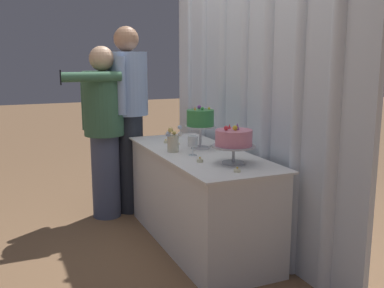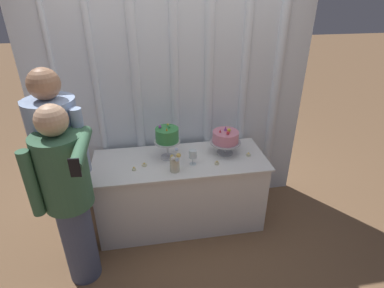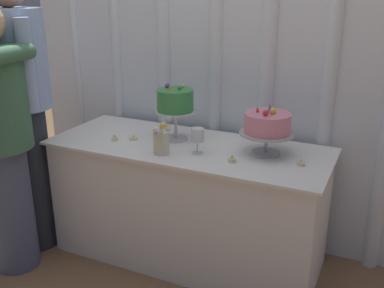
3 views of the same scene
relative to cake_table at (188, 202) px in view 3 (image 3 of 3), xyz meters
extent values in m
plane|color=#846042|center=(0.00, -0.10, -0.38)|extent=(24.00, 24.00, 0.00)
cube|color=silver|center=(0.00, 0.41, 0.93)|extent=(2.77, 0.04, 2.63)
cylinder|color=silver|center=(-1.09, 0.39, 0.93)|extent=(0.05, 0.05, 2.63)
cylinder|color=silver|center=(-0.74, 0.39, 0.93)|extent=(0.07, 0.07, 2.63)
cylinder|color=silver|center=(-0.36, 0.39, 0.93)|extent=(0.09, 0.09, 2.63)
cylinder|color=silver|center=(0.01, 0.39, 0.93)|extent=(0.08, 0.08, 2.63)
cylinder|color=silver|center=(0.35, 0.39, 0.93)|extent=(0.10, 0.10, 2.63)
cylinder|color=silver|center=(0.72, 0.39, 0.93)|extent=(0.09, 0.09, 2.63)
cube|color=white|center=(0.00, 0.00, -0.01)|extent=(1.63, 0.61, 0.74)
cube|color=white|center=(0.00, 0.00, 0.37)|extent=(1.68, 0.66, 0.01)
cylinder|color=silver|center=(-0.11, 0.06, 0.38)|extent=(0.15, 0.15, 0.01)
cylinder|color=silver|center=(-0.11, 0.06, 0.47)|extent=(0.02, 0.02, 0.16)
cylinder|color=silver|center=(-0.11, 0.06, 0.56)|extent=(0.25, 0.25, 0.01)
cylinder|color=#388E47|center=(-0.11, 0.06, 0.63)|extent=(0.22, 0.22, 0.13)
sphere|color=green|center=(-0.09, 0.07, 0.70)|extent=(0.03, 0.03, 0.03)
sphere|color=yellow|center=(-0.09, 0.13, 0.70)|extent=(0.02, 0.02, 0.02)
sphere|color=purple|center=(-0.17, 0.08, 0.71)|extent=(0.03, 0.03, 0.03)
cone|color=orange|center=(-0.12, 0.02, 0.71)|extent=(0.02, 0.02, 0.03)
cylinder|color=#B2B2B7|center=(0.46, 0.05, 0.38)|extent=(0.16, 0.16, 0.01)
cylinder|color=#B2B2B7|center=(0.46, 0.05, 0.44)|extent=(0.02, 0.02, 0.11)
cylinder|color=#B2B2B7|center=(0.46, 0.05, 0.50)|extent=(0.31, 0.31, 0.01)
cylinder|color=pink|center=(0.46, 0.05, 0.56)|extent=(0.26, 0.26, 0.11)
sphere|color=yellow|center=(0.49, 0.05, 0.63)|extent=(0.04, 0.04, 0.04)
cone|color=purple|center=(0.46, 0.08, 0.64)|extent=(0.03, 0.03, 0.05)
cone|color=#DB333D|center=(0.40, 0.05, 0.63)|extent=(0.02, 0.02, 0.03)
sphere|color=#DB333D|center=(0.46, -0.01, 0.63)|extent=(0.03, 0.03, 0.03)
cylinder|color=silver|center=(0.11, -0.10, 0.38)|extent=(0.06, 0.06, 0.00)
cylinder|color=silver|center=(0.11, -0.10, 0.42)|extent=(0.01, 0.01, 0.07)
cylinder|color=silver|center=(0.11, -0.10, 0.49)|extent=(0.07, 0.07, 0.08)
cylinder|color=beige|center=(-0.07, -0.19, 0.44)|extent=(0.09, 0.09, 0.13)
sphere|color=white|center=(-0.05, -0.14, 0.52)|extent=(0.04, 0.04, 0.04)
sphere|color=silver|center=(-0.05, -0.24, 0.52)|extent=(0.04, 0.04, 0.04)
sphere|color=white|center=(-0.09, -0.22, 0.53)|extent=(0.04, 0.04, 0.04)
sphere|color=#E5C666|center=(-0.09, -0.17, 0.52)|extent=(0.03, 0.03, 0.03)
sphere|color=#E5C666|center=(-0.04, -0.22, 0.56)|extent=(0.04, 0.04, 0.04)
sphere|color=silver|center=(-0.05, -0.14, 0.57)|extent=(0.03, 0.03, 0.03)
cylinder|color=beige|center=(-0.44, -0.12, 0.39)|extent=(0.04, 0.04, 0.02)
sphere|color=#F9CC4C|center=(-0.44, -0.12, 0.41)|extent=(0.01, 0.01, 0.01)
cylinder|color=beige|center=(-0.34, -0.05, 0.39)|extent=(0.05, 0.05, 0.01)
sphere|color=#F9CC4C|center=(-0.34, -0.05, 0.40)|extent=(0.01, 0.01, 0.01)
cylinder|color=beige|center=(0.33, -0.14, 0.39)|extent=(0.04, 0.04, 0.02)
sphere|color=#F9CC4C|center=(0.33, -0.14, 0.41)|extent=(0.01, 0.01, 0.01)
cylinder|color=beige|center=(0.68, -0.03, 0.39)|extent=(0.05, 0.05, 0.02)
sphere|color=#F9CC4C|center=(0.68, -0.03, 0.41)|extent=(0.01, 0.01, 0.01)
cylinder|color=#282D38|center=(-0.99, -0.29, 0.09)|extent=(0.37, 0.37, 0.95)
cylinder|color=#93ADD6|center=(-0.99, -0.29, 0.86)|extent=(0.51, 0.51, 0.59)
cylinder|color=#93ADD6|center=(-1.19, -0.18, 0.86)|extent=(0.08, 0.08, 0.52)
cylinder|color=#93ADD6|center=(-0.79, -0.41, 0.86)|extent=(0.08, 0.08, 0.52)
cylinder|color=#4C5675|center=(-0.92, -0.54, 0.01)|extent=(0.36, 0.36, 0.78)
camera|label=1|loc=(3.16, -1.43, 1.11)|focal=42.40mm
camera|label=2|loc=(-0.32, -2.55, 1.90)|focal=28.80mm
camera|label=3|loc=(1.07, -2.25, 1.27)|focal=41.69mm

